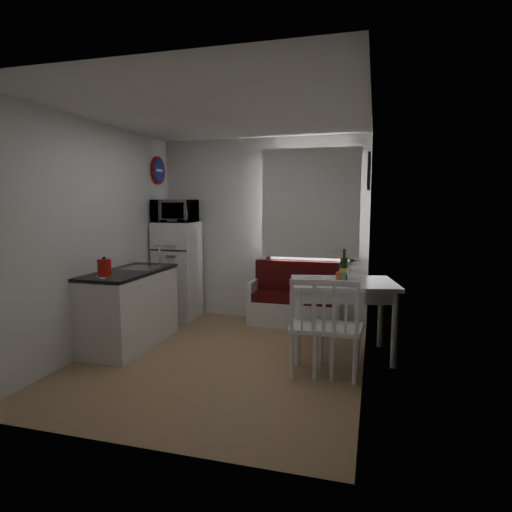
% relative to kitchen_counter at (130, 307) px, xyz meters
% --- Properties ---
extents(floor, '(3.00, 3.50, 0.02)m').
position_rel_kitchen_counter_xyz_m(floor, '(1.20, -0.16, -0.46)').
color(floor, '#A48557').
rests_on(floor, ground).
extents(ceiling, '(3.00, 3.50, 0.02)m').
position_rel_kitchen_counter_xyz_m(ceiling, '(1.20, -0.16, 2.14)').
color(ceiling, white).
rests_on(ceiling, wall_back).
extents(wall_back, '(3.00, 0.02, 2.60)m').
position_rel_kitchen_counter_xyz_m(wall_back, '(1.20, 1.59, 0.84)').
color(wall_back, white).
rests_on(wall_back, floor).
extents(wall_front, '(3.00, 0.02, 2.60)m').
position_rel_kitchen_counter_xyz_m(wall_front, '(1.20, -1.91, 0.84)').
color(wall_front, white).
rests_on(wall_front, floor).
extents(wall_left, '(0.02, 3.50, 2.60)m').
position_rel_kitchen_counter_xyz_m(wall_left, '(-0.30, -0.16, 0.84)').
color(wall_left, white).
rests_on(wall_left, floor).
extents(wall_right, '(0.02, 3.50, 2.60)m').
position_rel_kitchen_counter_xyz_m(wall_right, '(2.70, -0.16, 0.84)').
color(wall_right, white).
rests_on(wall_right, floor).
extents(window, '(1.22, 0.06, 1.47)m').
position_rel_kitchen_counter_xyz_m(window, '(1.90, 1.56, 1.17)').
color(window, white).
rests_on(window, wall_back).
extents(curtain, '(1.35, 0.02, 1.50)m').
position_rel_kitchen_counter_xyz_m(curtain, '(1.90, 1.49, 1.22)').
color(curtain, white).
rests_on(curtain, wall_back).
extents(kitchen_counter, '(0.62, 1.32, 1.16)m').
position_rel_kitchen_counter_xyz_m(kitchen_counter, '(0.00, 0.00, 0.00)').
color(kitchen_counter, white).
rests_on(kitchen_counter, floor).
extents(wall_sign, '(0.03, 0.40, 0.40)m').
position_rel_kitchen_counter_xyz_m(wall_sign, '(-0.27, 1.29, 1.69)').
color(wall_sign, navy).
rests_on(wall_sign, wall_left).
extents(picture_frame, '(0.04, 0.52, 0.42)m').
position_rel_kitchen_counter_xyz_m(picture_frame, '(2.67, 0.94, 1.59)').
color(picture_frame, black).
rests_on(picture_frame, wall_right).
extents(bench, '(1.23, 0.47, 0.88)m').
position_rel_kitchen_counter_xyz_m(bench, '(1.72, 1.35, -0.16)').
color(bench, white).
rests_on(bench, floor).
extents(dining_table, '(1.25, 0.99, 0.84)m').
position_rel_kitchen_counter_xyz_m(dining_table, '(2.45, 0.31, 0.29)').
color(dining_table, white).
rests_on(dining_table, floor).
extents(chair_left, '(0.51, 0.49, 0.53)m').
position_rel_kitchen_counter_xyz_m(chair_left, '(2.21, -0.36, 0.15)').
color(chair_left, white).
rests_on(chair_left, floor).
extents(chair_right, '(0.49, 0.47, 0.53)m').
position_rel_kitchen_counter_xyz_m(chair_right, '(2.45, -0.36, 0.15)').
color(chair_right, white).
rests_on(chair_right, floor).
extents(fridge, '(0.56, 0.56, 1.41)m').
position_rel_kitchen_counter_xyz_m(fridge, '(0.02, 1.24, 0.25)').
color(fridge, white).
rests_on(fridge, floor).
extents(microwave, '(0.58, 0.39, 0.32)m').
position_rel_kitchen_counter_xyz_m(microwave, '(0.02, 1.19, 1.12)').
color(microwave, white).
rests_on(microwave, fridge).
extents(kettle, '(0.17, 0.17, 0.22)m').
position_rel_kitchen_counter_xyz_m(kettle, '(0.05, -0.54, 0.56)').
color(kettle, red).
rests_on(kettle, kitchen_counter).
extents(wine_bottle, '(0.09, 0.09, 0.34)m').
position_rel_kitchen_counter_xyz_m(wine_bottle, '(2.45, 0.41, 0.56)').
color(wine_bottle, '#123A16').
rests_on(wine_bottle, dining_table).
extents(drinking_glass_orange, '(0.06, 0.06, 0.11)m').
position_rel_kitchen_counter_xyz_m(drinking_glass_orange, '(2.41, 0.26, 0.44)').
color(drinking_glass_orange, '#D26223').
rests_on(drinking_glass_orange, dining_table).
extents(drinking_glass_blue, '(0.06, 0.06, 0.09)m').
position_rel_kitchen_counter_xyz_m(drinking_glass_blue, '(2.45, 0.36, 0.43)').
color(drinking_glass_blue, '#75AEC8').
rests_on(drinking_glass_blue, dining_table).
extents(plate, '(0.26, 0.26, 0.02)m').
position_rel_kitchen_counter_xyz_m(plate, '(2.16, 0.33, 0.39)').
color(plate, white).
rests_on(plate, dining_table).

